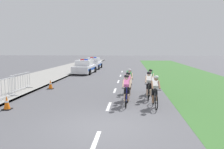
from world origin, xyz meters
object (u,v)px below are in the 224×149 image
crowd_barrier_middle (21,82)px  traffic_cone_mid (7,103)px  police_car_second (94,64)px  cyclist_sixth (150,81)px  crowd_barrier_front (2,90)px  cyclist_lead (127,89)px  police_car_nearest (85,67)px  cyclist_second (155,91)px  cyclist_fourth (149,85)px  cyclist_fifth (129,80)px  cyclist_third (128,85)px  traffic_cone_near (50,84)px

crowd_barrier_middle → traffic_cone_mid: crowd_barrier_middle is taller
police_car_second → crowd_barrier_middle: 16.84m
cyclist_sixth → crowd_barrier_front: (-7.69, -2.84, -0.14)m
crowd_barrier_middle → cyclist_lead: bearing=-21.3°
traffic_cone_mid → police_car_nearest: bearing=88.2°
cyclist_lead → crowd_barrier_middle: cyclist_lead is taller
police_car_second → police_car_nearest: bearing=-90.0°
cyclist_second → crowd_barrier_front: size_ratio=0.74×
cyclist_fourth → police_car_nearest: 13.48m
cyclist_fifth → traffic_cone_mid: size_ratio=2.69×
cyclist_fourth → cyclist_third: bearing=-166.1°
cyclist_sixth → police_car_second: size_ratio=0.39×
traffic_cone_mid → cyclist_fifth: bearing=38.0°
crowd_barrier_front → crowd_barrier_middle: bearing=97.1°
cyclist_third → traffic_cone_mid: size_ratio=2.69×
cyclist_fifth → crowd_barrier_middle: (-6.74, -0.45, -0.14)m
cyclist_third → cyclist_fourth: 1.16m
cyclist_third → police_car_second: bearing=105.2°
cyclist_sixth → police_car_nearest: bearing=120.5°
police_car_nearest → cyclist_fourth: bearing=-63.3°
crowd_barrier_front → police_car_second: bearing=85.7°
cyclist_sixth → traffic_cone_near: 6.72m
cyclist_fourth → traffic_cone_mid: cyclist_fourth is taller
police_car_nearest → crowd_barrier_front: size_ratio=1.93×
cyclist_third → cyclist_sixth: 2.17m
cyclist_second → cyclist_sixth: 3.09m
cyclist_third → police_car_second: size_ratio=0.39×
cyclist_fourth → crowd_barrier_front: (-7.49, -1.40, -0.14)m
cyclist_second → cyclist_sixth: size_ratio=1.00×
police_car_nearest → traffic_cone_near: (-0.36, -9.51, -0.37)m
cyclist_second → traffic_cone_near: size_ratio=2.69×
police_car_second → traffic_cone_mid: bearing=-91.3°
police_car_second → cyclist_lead: bearing=-75.8°
cyclist_sixth → cyclist_third: bearing=-127.6°
cyclist_fourth → cyclist_sixth: bearing=82.1°
cyclist_sixth → police_car_nearest: (-6.26, 10.60, -0.11)m
cyclist_lead → cyclist_fifth: same height
cyclist_fourth → police_car_nearest: bearing=116.7°
cyclist_lead → traffic_cone_mid: 5.50m
police_car_nearest → crowd_barrier_middle: police_car_nearest is taller
cyclist_fourth → crowd_barrier_front: bearing=-169.4°
cyclist_fifth → traffic_cone_mid: (-5.44, -4.26, -0.48)m
cyclist_fifth → traffic_cone_near: 5.44m
cyclist_fourth → traffic_cone_near: bearing=158.5°
cyclist_second → traffic_cone_mid: cyclist_second is taller
traffic_cone_mid → police_car_second: bearing=88.7°
cyclist_lead → traffic_cone_mid: bearing=-167.3°
crowd_barrier_front → traffic_cone_near: crowd_barrier_front is taller
cyclist_second → cyclist_third: size_ratio=1.00×
police_car_nearest → traffic_cone_near: bearing=-92.2°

